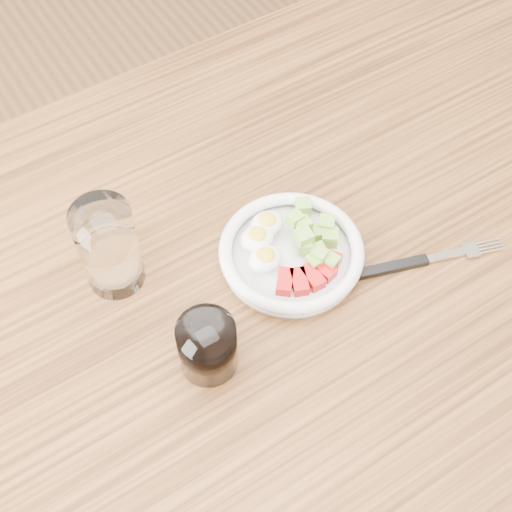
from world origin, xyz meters
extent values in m
plane|color=brown|center=(0.00, 0.00, 0.00)|extent=(4.00, 4.00, 0.00)
cube|color=brown|center=(0.65, 0.35, 0.36)|extent=(0.07, 0.07, 0.73)
cube|color=brown|center=(0.00, 0.00, 0.75)|extent=(1.50, 0.90, 0.04)
cylinder|color=white|center=(0.04, 0.00, 0.78)|extent=(0.19, 0.19, 0.01)
torus|color=white|center=(0.04, 0.00, 0.79)|extent=(0.19, 0.19, 0.02)
cube|color=#B80B0C|center=(0.00, -0.04, 0.79)|extent=(0.04, 0.04, 0.02)
cube|color=#B80B0C|center=(0.02, -0.05, 0.79)|extent=(0.03, 0.04, 0.02)
cube|color=#B80B0C|center=(0.04, -0.05, 0.79)|extent=(0.02, 0.04, 0.02)
cube|color=#B80B0C|center=(0.06, -0.05, 0.79)|extent=(0.03, 0.04, 0.02)
cube|color=#B80B0C|center=(0.07, -0.04, 0.79)|extent=(0.04, 0.04, 0.02)
ellipsoid|color=white|center=(0.01, 0.03, 0.80)|extent=(0.05, 0.04, 0.03)
ellipsoid|color=yellow|center=(0.01, 0.03, 0.81)|extent=(0.02, 0.02, 0.01)
ellipsoid|color=white|center=(0.03, 0.05, 0.80)|extent=(0.05, 0.04, 0.03)
ellipsoid|color=yellow|center=(0.03, 0.05, 0.81)|extent=(0.02, 0.02, 0.01)
ellipsoid|color=white|center=(0.00, 0.00, 0.80)|extent=(0.05, 0.04, 0.03)
ellipsoid|color=yellow|center=(0.00, 0.00, 0.81)|extent=(0.02, 0.02, 0.01)
cube|color=#94C14A|center=(0.09, 0.05, 0.79)|extent=(0.03, 0.03, 0.02)
cube|color=#94C14A|center=(0.06, 0.00, 0.81)|extent=(0.02, 0.02, 0.02)
cube|color=#94C14A|center=(0.09, -0.01, 0.79)|extent=(0.03, 0.03, 0.02)
cube|color=#94C14A|center=(0.08, 0.00, 0.79)|extent=(0.03, 0.03, 0.02)
cube|color=#94C14A|center=(0.05, -0.01, 0.80)|extent=(0.02, 0.02, 0.02)
cube|color=#94C14A|center=(0.10, 0.00, 0.80)|extent=(0.03, 0.03, 0.02)
cube|color=#94C14A|center=(0.06, 0.03, 0.81)|extent=(0.02, 0.02, 0.02)
cube|color=#94C14A|center=(0.07, -0.05, 0.79)|extent=(0.02, 0.02, 0.02)
cube|color=#94C14A|center=(0.07, -0.02, 0.79)|extent=(0.02, 0.02, 0.02)
cube|color=#94C14A|center=(0.05, -0.03, 0.79)|extent=(0.02, 0.02, 0.02)
cube|color=#94C14A|center=(0.07, 0.02, 0.80)|extent=(0.02, 0.02, 0.02)
cube|color=#94C14A|center=(0.07, 0.01, 0.79)|extent=(0.02, 0.02, 0.02)
cube|color=#94C14A|center=(0.06, 0.00, 0.81)|extent=(0.02, 0.02, 0.02)
cube|color=#94C14A|center=(0.06, -0.03, 0.80)|extent=(0.02, 0.02, 0.02)
cube|color=black|center=(0.14, -0.09, 0.77)|extent=(0.10, 0.05, 0.01)
cube|color=silver|center=(0.22, -0.11, 0.77)|extent=(0.06, 0.03, 0.00)
cube|color=silver|center=(0.25, -0.12, 0.77)|extent=(0.03, 0.03, 0.00)
cylinder|color=silver|center=(0.27, -0.14, 0.77)|extent=(0.04, 0.01, 0.00)
cylinder|color=silver|center=(0.28, -0.13, 0.77)|extent=(0.04, 0.01, 0.00)
cylinder|color=silver|center=(0.28, -0.13, 0.77)|extent=(0.04, 0.01, 0.00)
cylinder|color=silver|center=(0.28, -0.12, 0.77)|extent=(0.04, 0.01, 0.00)
cylinder|color=white|center=(-0.17, 0.10, 0.84)|extent=(0.08, 0.08, 0.13)
cylinder|color=white|center=(-0.13, -0.07, 0.81)|extent=(0.07, 0.07, 0.08)
cylinder|color=black|center=(-0.13, -0.07, 0.81)|extent=(0.06, 0.06, 0.07)
camera|label=1|loc=(-0.29, -0.43, 1.57)|focal=50.00mm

